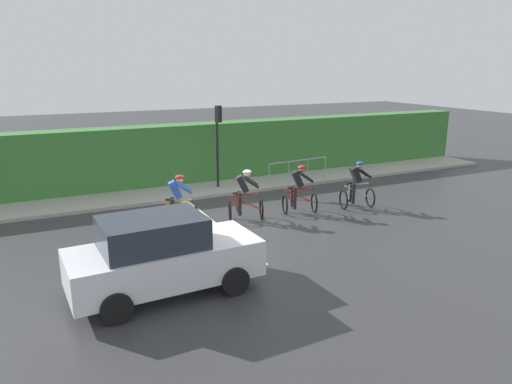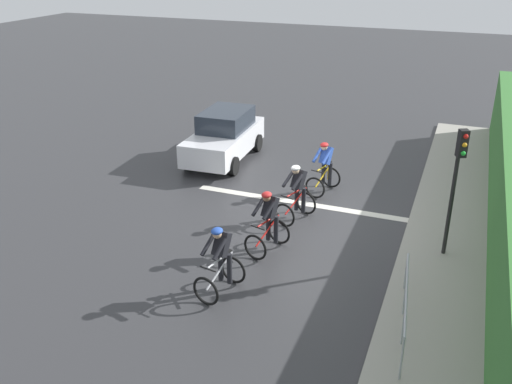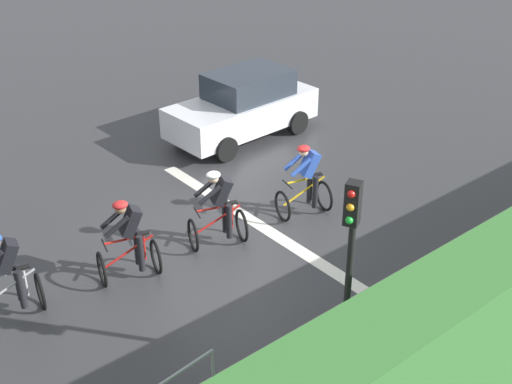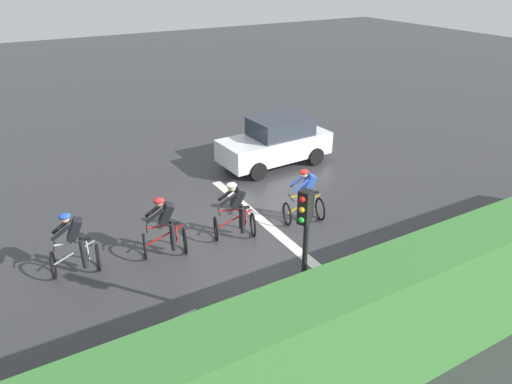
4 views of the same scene
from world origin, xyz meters
name	(u,v)px [view 4 (image 4 of 4)]	position (x,y,z in m)	size (l,w,h in m)	color
ground_plane	(244,234)	(0.00, 0.00, 0.00)	(80.00, 80.00, 0.00)	#333335
sidewalk_kerb	(265,366)	(-4.42, 2.00, 0.06)	(2.80, 24.91, 0.12)	#9E998E
hedge_wall	(305,361)	(-5.62, 2.00, 1.25)	(1.10, 24.91, 2.51)	#387533
road_marking_stop_line	(269,227)	(0.00, -0.81, 0.00)	(7.00, 0.30, 0.01)	silver
cyclist_lead	(75,245)	(0.44, 4.35, 0.80)	(0.88, 1.19, 1.66)	black
cyclist_second	(165,228)	(0.10, 2.21, 0.80)	(0.94, 1.22, 1.66)	black
cyclist_mid	(236,212)	(-0.03, 0.28, 0.80)	(0.99, 1.24, 1.66)	black
cyclist_fourth	(306,197)	(-0.25, -1.86, 0.80)	(0.92, 1.21, 1.66)	black
car_white	(276,142)	(3.84, -3.44, 0.87)	(2.04, 4.18, 1.76)	silver
traffic_light_near_crossing	(304,245)	(-4.09, 0.99, 2.22)	(0.27, 0.29, 3.34)	black
pedestrian_railing_kerbside	(122,354)	(-3.52, 4.35, 0.77)	(0.36, 2.96, 1.03)	#999EA3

